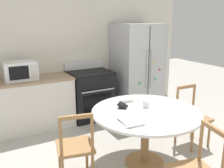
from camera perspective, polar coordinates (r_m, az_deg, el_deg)
The scene contains 12 objects.
back_wall at distance 4.92m, azimuth -10.54°, elevation 7.63°, with size 5.20×0.10×2.60m.
kitchen_counter at distance 4.53m, azimuth -22.38°, elevation -4.97°, with size 2.14×0.64×0.90m.
refrigerator at distance 5.19m, azimuth 5.79°, elevation 3.65°, with size 0.90×0.80×1.79m.
oven_range at distance 4.85m, azimuth -4.94°, elevation -2.33°, with size 0.79×0.68×1.08m.
microwave at distance 4.39m, azimuth -20.21°, elevation 2.86°, with size 0.52×0.35×0.31m.
dining_table at distance 3.29m, azimuth 7.72°, elevation -7.97°, with size 1.40×1.40×0.75m.
dining_chair_right at distance 4.02m, azimuth 17.82°, elevation -7.25°, with size 0.43×0.43×0.90m.
dining_chair_left at distance 3.04m, azimuth -8.40°, elevation -14.15°, with size 0.50×0.50×0.90m.
candle_glass at distance 3.36m, azimuth 7.77°, elevation -4.63°, with size 0.09×0.09×0.09m.
folded_napkin at distance 3.53m, azimuth 3.39°, elevation -3.80°, with size 0.20×0.07×0.05m.
wallet at distance 3.32m, azimuth 2.45°, elevation -5.00°, with size 0.17×0.17×0.07m.
mail_stack at distance 2.89m, azimuth 4.35°, elevation -8.49°, with size 0.28×0.34×0.02m.
Camera 1 is at (-1.55, -1.98, 1.90)m, focal length 40.00 mm.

